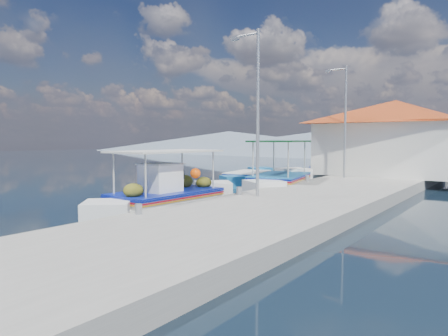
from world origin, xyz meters
The scene contains 10 objects.
ground centered at (0.00, 0.00, 0.00)m, with size 160.00×160.00×0.00m, color black.
quay centered at (5.90, 6.00, 0.25)m, with size 5.00×44.00×0.50m, color #9A9790.
bollards centered at (3.80, 5.25, 0.65)m, with size 0.20×17.20×0.30m.
main_caique centered at (1.86, 0.17, 0.47)m, with size 2.29×7.34×2.42m.
caique_green_canopy centered at (2.44, 7.88, 0.42)m, with size 3.24×7.32×2.80m.
caique_blue_hull centered at (-0.50, 9.36, 0.29)m, with size 2.53×5.88×1.07m.
caique_far centered at (2.34, 16.56, 0.51)m, with size 2.65×7.90×2.77m.
harbor_building centered at (6.20, 15.00, 2.78)m, with size 10.49×10.49×4.40m.
lamp_post_near centered at (4.51, 2.00, 3.85)m, with size 1.21×0.14×6.00m.
lamp_post_far centered at (4.51, 11.00, 3.85)m, with size 1.21×0.14×6.00m.
Camera 1 is at (12.34, -10.68, 2.58)m, focal length 32.82 mm.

